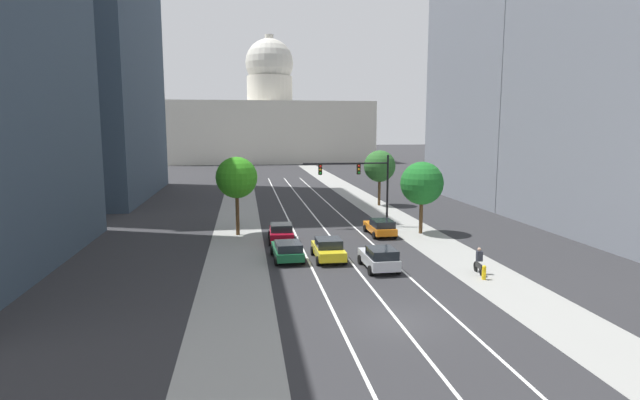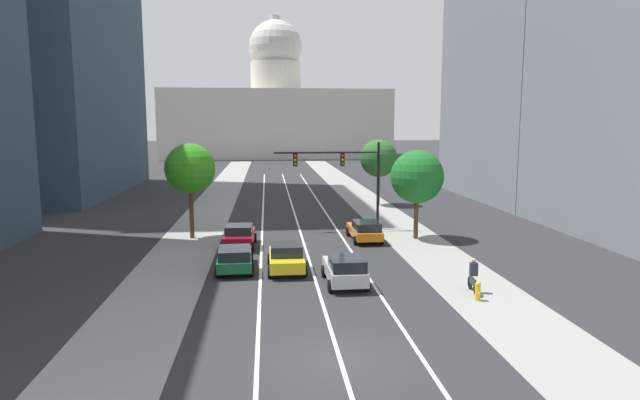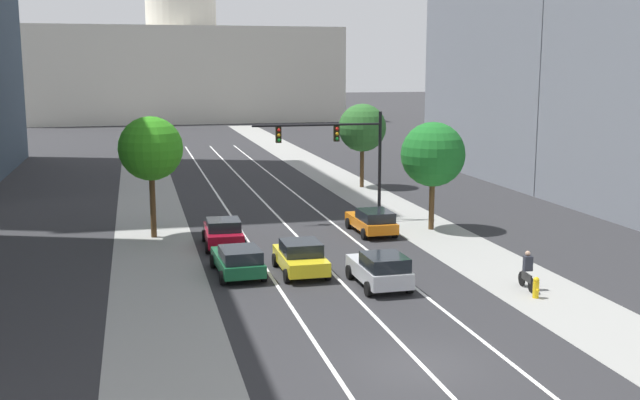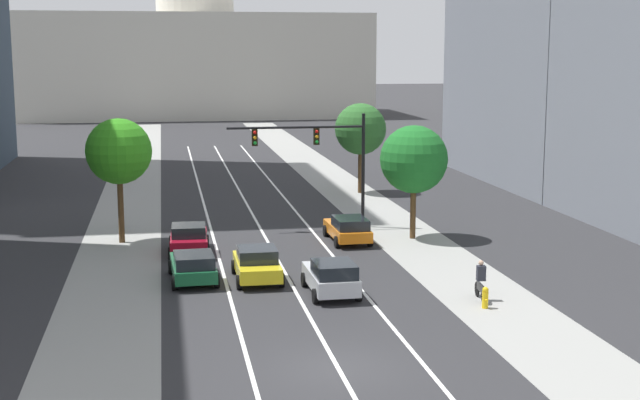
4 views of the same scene
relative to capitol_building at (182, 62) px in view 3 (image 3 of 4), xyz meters
The scene contains 18 objects.
ground_plane 77.16m from the capitol_building, 90.00° to the right, with size 400.00×400.00×0.00m, color #2B2B2D.
sidewalk_left 82.50m from the capitol_building, 95.56° to the right, with size 4.29×130.00×0.01m, color gray.
sidewalk_right 82.50m from the capitol_building, 84.44° to the right, with size 4.29×130.00×0.01m, color gray.
lane_stripe_left 92.10m from the capitol_building, 91.81° to the right, with size 0.16×90.00×0.01m, color white.
lane_stripe_center 92.05m from the capitol_building, 90.00° to the right, with size 0.16×90.00×0.01m, color white.
lane_stripe_right 92.10m from the capitol_building, 88.19° to the right, with size 0.16×90.00×0.01m, color white.
capitol_building is the anchor object (origin of this frame).
car_orange 97.94m from the capitol_building, 87.44° to the right, with size 2.11×4.51×1.46m.
car_crimson 99.13m from the capitol_building, 92.52° to the right, with size 2.20×4.23×1.55m.
car_green 104.98m from the capitol_building, 92.37° to the right, with size 2.23×4.44×1.43m.
car_silver 108.16m from the capitol_building, 89.23° to the right, with size 2.10×4.08×1.58m.
car_yellow 105.13m from the capitol_building, 90.79° to the right, with size 2.11×4.26×1.55m.
traffic_signal_mast 93.54m from the capitol_building, 87.82° to the right, with size 8.12×0.39×6.76m.
fire_hydrant 111.47m from the capitol_building, 86.25° to the right, with size 0.26×0.35×0.91m.
cyclist 110.26m from the capitol_building, 86.09° to the right, with size 0.39×1.70×1.72m.
street_tree_far_right 97.54m from the capitol_building, 85.22° to the right, with size 3.77×3.77×6.35m.
street_tree_mid_right 81.46m from the capitol_building, 83.85° to the right, with size 3.76×3.76×6.61m.
street_tree_mid_left 95.79m from the capitol_building, 94.73° to the right, with size 3.57×3.57×6.82m.
Camera 3 is at (-8.74, -22.11, 9.60)m, focal length 43.05 mm.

